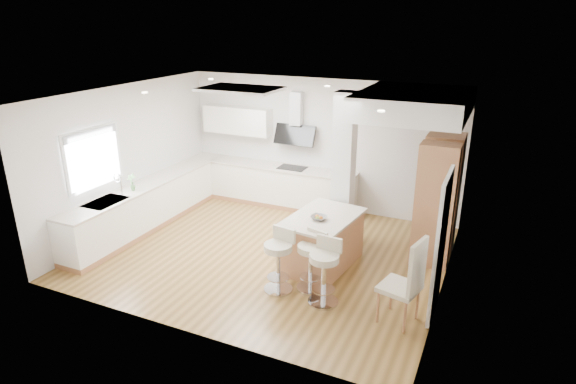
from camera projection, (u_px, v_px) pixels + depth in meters
The scene contains 18 objects.
ground at pixel (268, 252), 8.62m from camera, with size 6.00×6.00×0.00m, color olive.
ceiling at pixel (268, 252), 8.62m from camera, with size 6.00×5.00×0.02m, color white.
wall_back at pixel (319, 145), 10.27m from camera, with size 6.00×0.04×2.80m, color silver.
wall_left at pixel (128, 158), 9.30m from camera, with size 0.04×5.00×2.80m, color silver.
wall_right at pixel (451, 206), 6.97m from camera, with size 0.04×5.00×2.80m, color silver.
skylight at pixel (241, 89), 8.48m from camera, with size 4.10×2.10×0.06m.
window_left at pixel (93, 155), 8.41m from camera, with size 0.06×1.28×1.07m.
doorway_right at pixel (440, 247), 6.60m from camera, with size 0.05×1.00×2.10m.
counter_left at pixel (153, 202), 9.70m from camera, with size 0.63×4.50×1.35m.
counter_back at pixel (276, 174), 10.63m from camera, with size 3.62×0.63×2.50m.
pillar at pixel (344, 171), 8.54m from camera, with size 0.35×0.35×2.80m.
soffit at pixel (414, 103), 8.10m from camera, with size 1.78×2.20×0.40m.
oven_column at pixel (438, 198), 8.26m from camera, with size 0.63×1.21×2.10m.
peninsula at pixel (322, 241), 8.04m from camera, with size 1.15×1.58×0.96m.
bar_stool_a at pixel (279, 257), 7.27m from camera, with size 0.52×0.52×1.00m.
bar_stool_b at pixel (311, 258), 7.31m from camera, with size 0.53×0.53×0.95m.
bar_stool_c at pixel (325, 268), 6.94m from camera, with size 0.49×0.49×1.01m.
dining_chair at pixel (408, 280), 6.40m from camera, with size 0.60×0.60×1.28m.
Camera 1 is at (3.52, -6.87, 3.99)m, focal length 30.00 mm.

